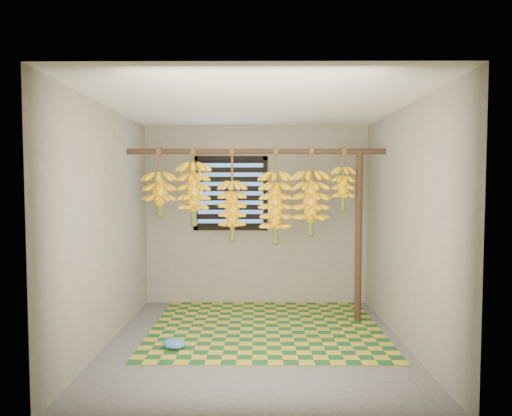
{
  "coord_description": "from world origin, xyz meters",
  "views": [
    {
      "loc": [
        0.03,
        -4.28,
        1.6
      ],
      "look_at": [
        0.0,
        0.55,
        1.35
      ],
      "focal_mm": 30.0,
      "sensor_mm": 36.0,
      "label": 1
    }
  ],
  "objects_px": {
    "banana_bunch_d": "(276,208)",
    "banana_bunch_c": "(232,211)",
    "banana_bunch_f": "(343,188)",
    "banana_bunch_e": "(311,203)",
    "banana_bunch_a": "(160,194)",
    "woven_mat": "(266,328)",
    "support_post": "(359,237)",
    "banana_bunch_b": "(194,194)",
    "plastic_bag": "(174,344)"
  },
  "relations": [
    {
      "from": "banana_bunch_d",
      "to": "banana_bunch_e",
      "type": "xyz_separation_m",
      "value": [
        0.41,
        0.0,
        0.06
      ]
    },
    {
      "from": "banana_bunch_a",
      "to": "banana_bunch_c",
      "type": "bearing_deg",
      "value": 0.0
    },
    {
      "from": "support_post",
      "to": "plastic_bag",
      "type": "bearing_deg",
      "value": -156.14
    },
    {
      "from": "plastic_bag",
      "to": "banana_bunch_e",
      "type": "height_order",
      "value": "banana_bunch_e"
    },
    {
      "from": "support_post",
      "to": "plastic_bag",
      "type": "relative_size",
      "value": 8.62
    },
    {
      "from": "banana_bunch_a",
      "to": "banana_bunch_b",
      "type": "bearing_deg",
      "value": -0.0
    },
    {
      "from": "banana_bunch_c",
      "to": "banana_bunch_e",
      "type": "relative_size",
      "value": 1.07
    },
    {
      "from": "banana_bunch_c",
      "to": "banana_bunch_f",
      "type": "relative_size",
      "value": 1.48
    },
    {
      "from": "banana_bunch_b",
      "to": "banana_bunch_d",
      "type": "xyz_separation_m",
      "value": [
        0.96,
        0.0,
        -0.16
      ]
    },
    {
      "from": "banana_bunch_a",
      "to": "banana_bunch_f",
      "type": "relative_size",
      "value": 1.07
    },
    {
      "from": "woven_mat",
      "to": "banana_bunch_f",
      "type": "xyz_separation_m",
      "value": [
        0.9,
        0.24,
        1.57
      ]
    },
    {
      "from": "support_post",
      "to": "banana_bunch_a",
      "type": "bearing_deg",
      "value": 180.0
    },
    {
      "from": "woven_mat",
      "to": "banana_bunch_a",
      "type": "bearing_deg",
      "value": 168.89
    },
    {
      "from": "banana_bunch_d",
      "to": "banana_bunch_e",
      "type": "bearing_deg",
      "value": 0.0
    },
    {
      "from": "banana_bunch_c",
      "to": "banana_bunch_d",
      "type": "height_order",
      "value": "same"
    },
    {
      "from": "banana_bunch_c",
      "to": "banana_bunch_d",
      "type": "xyz_separation_m",
      "value": [
        0.51,
        0.0,
        0.03
      ]
    },
    {
      "from": "support_post",
      "to": "banana_bunch_a",
      "type": "relative_size",
      "value": 2.52
    },
    {
      "from": "banana_bunch_a",
      "to": "banana_bunch_f",
      "type": "height_order",
      "value": "same"
    },
    {
      "from": "woven_mat",
      "to": "banana_bunch_d",
      "type": "bearing_deg",
      "value": 64.44
    },
    {
      "from": "plastic_bag",
      "to": "banana_bunch_f",
      "type": "height_order",
      "value": "banana_bunch_f"
    },
    {
      "from": "woven_mat",
      "to": "banana_bunch_d",
      "type": "xyz_separation_m",
      "value": [
        0.12,
        0.24,
        1.34
      ]
    },
    {
      "from": "banana_bunch_d",
      "to": "banana_bunch_f",
      "type": "xyz_separation_m",
      "value": [
        0.79,
        -0.0,
        0.23
      ]
    },
    {
      "from": "support_post",
      "to": "banana_bunch_b",
      "type": "relative_size",
      "value": 2.21
    },
    {
      "from": "banana_bunch_f",
      "to": "banana_bunch_b",
      "type": "bearing_deg",
      "value": 180.0
    },
    {
      "from": "banana_bunch_a",
      "to": "banana_bunch_c",
      "type": "height_order",
      "value": "same"
    },
    {
      "from": "plastic_bag",
      "to": "banana_bunch_e",
      "type": "relative_size",
      "value": 0.23
    },
    {
      "from": "banana_bunch_f",
      "to": "banana_bunch_d",
      "type": "bearing_deg",
      "value": 180.0
    },
    {
      "from": "banana_bunch_d",
      "to": "banana_bunch_f",
      "type": "relative_size",
      "value": 1.52
    },
    {
      "from": "banana_bunch_f",
      "to": "banana_bunch_e",
      "type": "bearing_deg",
      "value": 180.0
    },
    {
      "from": "support_post",
      "to": "banana_bunch_e",
      "type": "height_order",
      "value": "banana_bunch_e"
    },
    {
      "from": "plastic_bag",
      "to": "banana_bunch_d",
      "type": "relative_size",
      "value": 0.21
    },
    {
      "from": "banana_bunch_d",
      "to": "banana_bunch_c",
      "type": "bearing_deg",
      "value": 180.0
    },
    {
      "from": "banana_bunch_c",
      "to": "banana_bunch_e",
      "type": "height_order",
      "value": "same"
    },
    {
      "from": "support_post",
      "to": "woven_mat",
      "type": "bearing_deg",
      "value": -167.43
    },
    {
      "from": "banana_bunch_b",
      "to": "banana_bunch_e",
      "type": "height_order",
      "value": "same"
    },
    {
      "from": "banana_bunch_b",
      "to": "banana_bunch_f",
      "type": "xyz_separation_m",
      "value": [
        1.74,
        0.0,
        0.06
      ]
    },
    {
      "from": "woven_mat",
      "to": "banana_bunch_f",
      "type": "bearing_deg",
      "value": 15.04
    },
    {
      "from": "plastic_bag",
      "to": "banana_bunch_d",
      "type": "distance_m",
      "value": 1.87
    },
    {
      "from": "plastic_bag",
      "to": "banana_bunch_c",
      "type": "bearing_deg",
      "value": 59.61
    },
    {
      "from": "banana_bunch_d",
      "to": "banana_bunch_a",
      "type": "bearing_deg",
      "value": 180.0
    },
    {
      "from": "support_post",
      "to": "banana_bunch_d",
      "type": "relative_size",
      "value": 1.78
    },
    {
      "from": "banana_bunch_c",
      "to": "banana_bunch_d",
      "type": "bearing_deg",
      "value": 0.0
    },
    {
      "from": "woven_mat",
      "to": "banana_bunch_c",
      "type": "height_order",
      "value": "banana_bunch_c"
    },
    {
      "from": "banana_bunch_a",
      "to": "banana_bunch_b",
      "type": "distance_m",
      "value": 0.4
    },
    {
      "from": "woven_mat",
      "to": "banana_bunch_c",
      "type": "bearing_deg",
      "value": 148.09
    },
    {
      "from": "support_post",
      "to": "banana_bunch_f",
      "type": "bearing_deg",
      "value": -180.0
    },
    {
      "from": "woven_mat",
      "to": "banana_bunch_c",
      "type": "xyz_separation_m",
      "value": [
        -0.39,
        0.24,
        1.31
      ]
    },
    {
      "from": "banana_bunch_a",
      "to": "banana_bunch_d",
      "type": "xyz_separation_m",
      "value": [
        1.35,
        0.0,
        -0.16
      ]
    },
    {
      "from": "woven_mat",
      "to": "plastic_bag",
      "type": "distance_m",
      "value": 1.11
    },
    {
      "from": "woven_mat",
      "to": "banana_bunch_a",
      "type": "distance_m",
      "value": 1.96
    }
  ]
}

